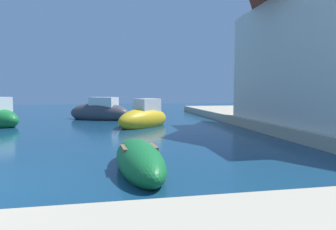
{
  "coord_description": "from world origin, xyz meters",
  "views": [
    {
      "loc": [
        3.27,
        -5.71,
        1.96
      ],
      "look_at": [
        6.14,
        10.03,
        0.62
      ],
      "focal_mm": 30.0,
      "sensor_mm": 36.0,
      "label": 1
    }
  ],
  "objects": [
    {
      "name": "quay_promenade",
      "position": [
        4.32,
        -0.37,
        0.25
      ],
      "size": [
        44.0,
        32.0,
        0.5
      ],
      "color": "beige",
      "rests_on": "ground"
    },
    {
      "name": "moored_boat_0",
      "position": [
        2.06,
        14.58,
        0.5
      ],
      "size": [
        4.88,
        3.72,
        1.91
      ],
      "rotation": [
        0.0,
        0.0,
        2.64
      ],
      "color": "#3F3F47",
      "rests_on": "ground"
    },
    {
      "name": "moored_boat_4",
      "position": [
        4.77,
        10.02,
        0.47
      ],
      "size": [
        3.75,
        3.79,
        1.86
      ],
      "rotation": [
        0.0,
        0.0,
        3.94
      ],
      "color": "gold",
      "rests_on": "ground"
    },
    {
      "name": "waterfront_building_main",
      "position": [
        13.0,
        6.31,
        3.91
      ],
      "size": [
        5.6,
        9.13,
        6.72
      ],
      "color": "silver",
      "rests_on": "quay_promenade"
    },
    {
      "name": "moored_boat_7",
      "position": [
        3.78,
        1.14,
        0.26
      ],
      "size": [
        1.4,
        3.54,
        0.95
      ],
      "rotation": [
        0.0,
        0.0,
        1.67
      ],
      "color": "#197233",
      "rests_on": "ground"
    }
  ]
}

